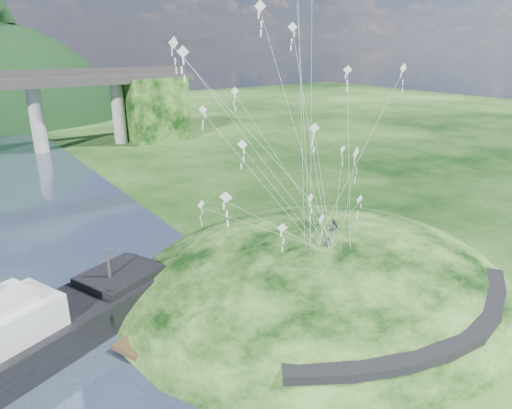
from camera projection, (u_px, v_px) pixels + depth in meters
ground at (258, 326)px, 33.84m from camera, size 320.00×320.00×0.00m
grass_hill at (319, 299)px, 40.22m from camera, size 36.00×32.00×13.00m
footpath at (438, 331)px, 29.68m from camera, size 22.29×5.84×0.83m
work_barge at (42, 328)px, 30.58m from camera, size 20.83×12.83×7.09m
wooden_dock at (194, 304)px, 35.78m from camera, size 14.15×7.38×1.02m
kite_flyers at (332, 223)px, 37.35m from camera, size 3.50×2.79×1.91m
kite_swarm at (280, 107)px, 33.25m from camera, size 20.69×17.71×21.52m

